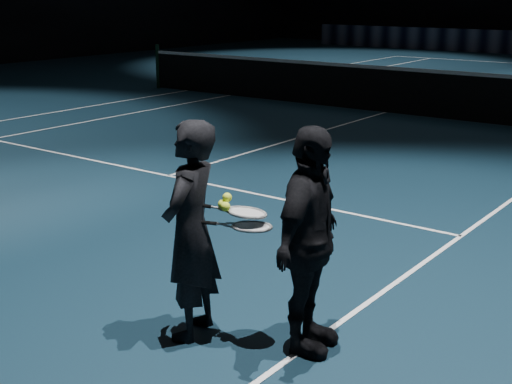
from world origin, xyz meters
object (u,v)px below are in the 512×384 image
Objects in this scene: racket_upper at (247,213)px; tennis_balls at (225,203)px; racket_lower at (252,227)px; player_a at (191,231)px; player_b at (309,242)px.

tennis_balls is (-0.12, -0.09, 0.07)m from racket_upper.
racket_lower is 1.00× the size of racket_upper.
player_a is 13.30× the size of tennis_balls.
racket_lower is 0.11m from racket_upper.
player_b is at bearing 0.00° from racket_lower.
player_b is (0.79, 0.31, 0.00)m from player_a.
player_b is 2.35× the size of racket_lower.
racket_lower is 5.67× the size of tennis_balls.
player_a is at bearing -157.26° from tennis_balls.
tennis_balls is (0.24, 0.10, 0.23)m from player_a.
racket_upper is at bearing 100.75° from player_a.
player_b is 0.64m from tennis_balls.
racket_upper reaches higher than racket_lower.
player_a is 0.34m from tennis_balls.
tennis_balls reaches higher than racket_upper.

